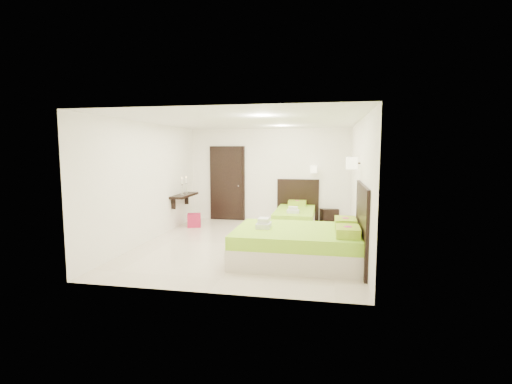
% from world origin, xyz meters
% --- Properties ---
extents(floor, '(5.50, 5.50, 0.00)m').
position_xyz_m(floor, '(0.00, 0.00, 0.00)').
color(floor, beige).
rests_on(floor, ground).
extents(bed_single, '(1.16, 1.93, 1.59)m').
position_xyz_m(bed_single, '(0.83, 1.87, 0.29)').
color(bed_single, beige).
rests_on(bed_single, ground).
extents(bed_double, '(2.27, 1.93, 1.87)m').
position_xyz_m(bed_double, '(1.20, -0.98, 0.33)').
color(bed_double, beige).
rests_on(bed_double, ground).
extents(nightstand, '(0.57, 0.55, 0.40)m').
position_xyz_m(nightstand, '(1.67, 2.76, 0.20)').
color(nightstand, black).
rests_on(nightstand, ground).
extents(ottoman, '(0.43, 0.43, 0.34)m').
position_xyz_m(ottoman, '(-1.80, 1.56, 0.17)').
color(ottoman, '#A01538').
rests_on(ottoman, ground).
extents(door, '(1.02, 0.15, 2.14)m').
position_xyz_m(door, '(-1.20, 2.70, 1.05)').
color(door, black).
rests_on(door, ground).
extents(console_shelf, '(0.35, 1.20, 0.78)m').
position_xyz_m(console_shelf, '(-2.08, 1.60, 0.82)').
color(console_shelf, black).
rests_on(console_shelf, ground).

